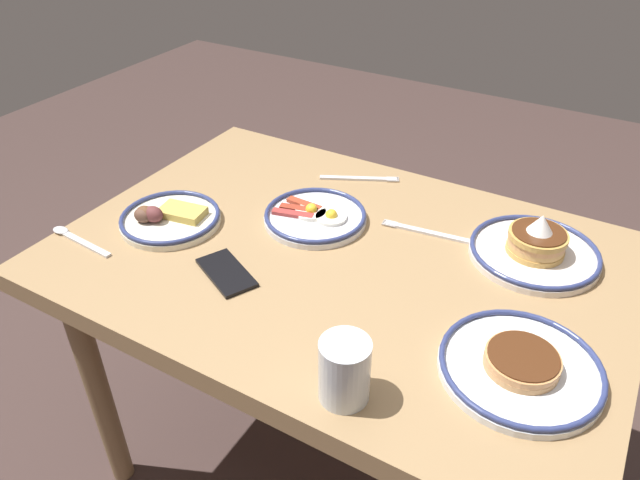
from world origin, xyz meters
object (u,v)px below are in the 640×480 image
object	(u,v)px
cell_phone	(226,273)
tea_spoon	(73,237)
fork_near	(424,232)
fork_far	(360,179)
plate_far_side	(169,218)
plate_near_main	(535,248)
plate_center_pancakes	(315,216)
plate_far_companion	(521,366)
drinking_glass	(344,373)

from	to	relation	value
cell_phone	tea_spoon	world-z (taller)	tea_spoon
fork_near	fork_far	distance (m)	0.28
plate_far_side	fork_far	distance (m)	0.49
plate_far_side	cell_phone	xyz separation A→B (m)	(-0.23, 0.09, -0.01)
plate_near_main	tea_spoon	size ratio (longest dim) A/B	1.46
plate_center_pancakes	fork_near	bearing A→B (deg)	-161.19
plate_far_side	tea_spoon	xyz separation A→B (m)	(0.14, 0.15, -0.01)
plate_near_main	plate_far_companion	distance (m)	0.34
plate_far_companion	drinking_glass	world-z (taller)	drinking_glass
plate_center_pancakes	plate_far_companion	size ratio (longest dim) A/B	0.87
plate_center_pancakes	tea_spoon	bearing A→B (deg)	37.97
plate_near_main	tea_spoon	bearing A→B (deg)	26.23
plate_center_pancakes	plate_far_side	xyz separation A→B (m)	(0.28, 0.18, 0.00)
drinking_glass	cell_phone	xyz separation A→B (m)	(0.35, -0.16, -0.05)
plate_far_companion	plate_center_pancakes	bearing A→B (deg)	-23.50
plate_near_main	plate_center_pancakes	size ratio (longest dim) A/B	1.14
plate_near_main	fork_far	world-z (taller)	plate_near_main
plate_center_pancakes	plate_far_companion	bearing A→B (deg)	156.50
plate_center_pancakes	drinking_glass	xyz separation A→B (m)	(-0.30, 0.42, 0.04)
plate_far_side	cell_phone	bearing A→B (deg)	159.54
fork_far	tea_spoon	distance (m)	0.70
plate_near_main	plate_far_side	distance (m)	0.80
plate_far_companion	drinking_glass	bearing A→B (deg)	39.26
plate_near_main	plate_far_side	world-z (taller)	plate_near_main
plate_far_side	fork_near	xyz separation A→B (m)	(-0.52, -0.26, -0.01)
drinking_glass	plate_center_pancakes	bearing A→B (deg)	-54.43
fork_near	fork_far	xyz separation A→B (m)	(0.24, -0.15, -0.00)
plate_center_pancakes	fork_far	distance (m)	0.23
plate_near_main	tea_spoon	distance (m)	0.99
plate_far_companion	fork_near	distance (m)	0.43
plate_near_main	drinking_glass	distance (m)	0.55
plate_center_pancakes	plate_near_main	bearing A→B (deg)	-166.87
drinking_glass	tea_spoon	distance (m)	0.73
cell_phone	plate_near_main	bearing A→B (deg)	-118.16
plate_near_main	plate_far_side	bearing A→B (deg)	20.81
drinking_glass	cell_phone	distance (m)	0.39
drinking_glass	fork_far	xyz separation A→B (m)	(0.30, -0.64, -0.05)
plate_far_side	fork_far	world-z (taller)	plate_far_side
drinking_glass	fork_near	world-z (taller)	drinking_glass
plate_far_companion	drinking_glass	xyz separation A→B (m)	(0.23, 0.19, 0.04)
plate_far_companion	tea_spoon	distance (m)	0.96
cell_phone	tea_spoon	size ratio (longest dim) A/B	0.79
plate_center_pancakes	fork_near	xyz separation A→B (m)	(-0.24, -0.08, -0.01)
plate_far_side	drinking_glass	distance (m)	0.63
plate_far_companion	plate_far_side	size ratio (longest dim) A/B	1.19
plate_far_companion	plate_far_side	bearing A→B (deg)	-3.76
plate_near_main	drinking_glass	world-z (taller)	drinking_glass
fork_far	fork_near	bearing A→B (deg)	148.24
fork_near	fork_far	size ratio (longest dim) A/B	1.05
plate_far_side	fork_near	world-z (taller)	plate_far_side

